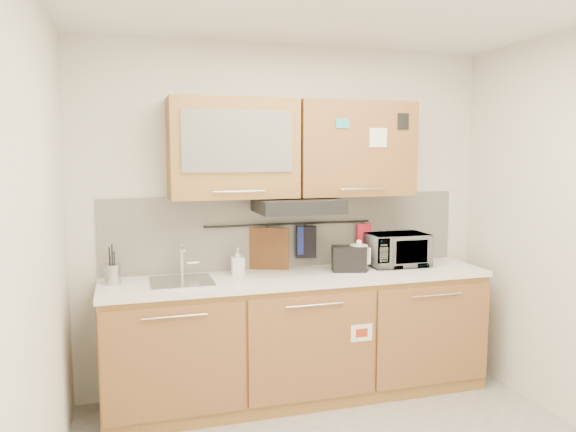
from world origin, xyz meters
TOP-DOWN VIEW (x-y plane):
  - wall_back at (0.00, 1.50)m, footprint 3.20×0.00m
  - wall_left at (-1.60, 0.00)m, footprint 0.00×3.00m
  - base_cabinet at (0.00, 1.19)m, footprint 2.80×0.64m
  - countertop at (0.00, 1.19)m, footprint 2.82×0.62m
  - backsplash at (0.00, 1.49)m, footprint 2.80×0.02m
  - upper_cabinets at (-0.00, 1.32)m, footprint 1.82×0.37m
  - range_hood at (0.00, 1.25)m, footprint 0.60×0.46m
  - sink at (-0.85, 1.21)m, footprint 0.42×0.40m
  - utensil_rail at (0.00, 1.45)m, footprint 1.30×0.02m
  - utensil_crock at (-1.30, 1.28)m, footprint 0.14×0.14m
  - kettle at (0.47, 1.21)m, footprint 0.17×0.15m
  - toaster at (0.39, 1.20)m, footprint 0.28×0.21m
  - microwave at (0.83, 1.28)m, footprint 0.46×0.32m
  - soap_bottle at (-0.44, 1.31)m, footprint 0.09×0.10m
  - cutting_board at (-0.17, 1.44)m, footprint 0.29×0.14m
  - oven_mitt at (0.12, 1.44)m, footprint 0.13×0.04m
  - dark_pouch at (0.13, 1.44)m, footprint 0.16×0.09m
  - pot_holder at (0.61, 1.44)m, footprint 0.13×0.04m

SIDE VIEW (x-z plane):
  - base_cabinet at x=0.00m, z-range -0.03..0.85m
  - countertop at x=0.00m, z-range 0.88..0.92m
  - sink at x=-0.85m, z-range 0.79..1.05m
  - utensil_crock at x=-1.30m, z-range 0.86..1.13m
  - kettle at x=0.47m, z-range 0.90..1.13m
  - toaster at x=0.39m, z-range 0.92..1.11m
  - soap_bottle at x=-0.44m, z-range 0.92..1.12m
  - microwave at x=0.83m, z-range 0.92..1.17m
  - cutting_board at x=-0.17m, z-range 0.86..1.24m
  - dark_pouch at x=0.13m, z-range 0.99..1.24m
  - oven_mitt at x=0.12m, z-range 1.02..1.24m
  - pot_holder at x=0.61m, z-range 1.09..1.24m
  - backsplash at x=0.00m, z-range 0.92..1.48m
  - utensil_rail at x=0.00m, z-range 1.25..1.27m
  - wall_left at x=-1.60m, z-range -0.20..2.80m
  - wall_back at x=0.00m, z-range -0.30..2.90m
  - range_hood at x=0.00m, z-range 1.37..1.47m
  - upper_cabinets at x=0.00m, z-range 1.48..2.18m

